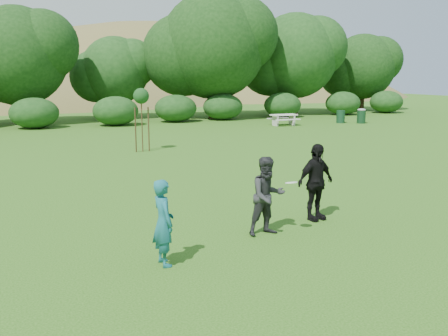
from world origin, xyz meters
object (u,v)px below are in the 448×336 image
(trash_can_near, at_px, (341,117))
(picnic_table, at_px, (284,118))
(trash_can_lidded, at_px, (361,116))
(player_teal, at_px, (163,223))
(player_grey, at_px, (268,196))
(player_black, at_px, (316,182))
(sapling, at_px, (141,98))

(trash_can_near, relative_size, picnic_table, 0.50)
(picnic_table, height_order, trash_can_lidded, trash_can_lidded)
(picnic_table, bearing_deg, player_teal, -125.23)
(player_grey, bearing_deg, player_teal, -165.51)
(player_black, distance_m, picnic_table, 22.35)
(sapling, relative_size, picnic_table, 1.58)
(player_teal, relative_size, sapling, 0.57)
(player_teal, height_order, player_grey, player_grey)
(trash_can_near, bearing_deg, trash_can_lidded, -34.00)
(player_teal, relative_size, player_black, 0.87)
(trash_can_near, xyz_separation_m, sapling, (-16.35, -7.40, 1.97))
(player_teal, distance_m, trash_can_lidded, 28.78)
(trash_can_lidded, bearing_deg, player_black, -131.25)
(player_black, distance_m, trash_can_lidded, 24.94)
(trash_can_near, relative_size, trash_can_lidded, 0.86)
(player_grey, height_order, trash_can_near, player_grey)
(player_black, height_order, sapling, sapling)
(trash_can_near, height_order, sapling, sapling)
(player_black, relative_size, sapling, 0.65)
(player_teal, height_order, player_black, player_black)
(trash_can_near, distance_m, sapling, 18.06)
(player_teal, distance_m, player_grey, 2.70)
(player_black, distance_m, trash_can_near, 24.80)
(player_black, bearing_deg, trash_can_lidded, 36.89)
(player_grey, height_order, player_black, player_black)
(player_teal, bearing_deg, picnic_table, -38.81)
(trash_can_lidded, bearing_deg, trash_can_near, 146.00)
(player_black, bearing_deg, sapling, 83.28)
(picnic_table, bearing_deg, trash_can_near, -1.23)
(player_teal, distance_m, picnic_table, 25.68)
(player_black, bearing_deg, player_grey, -173.17)
(trash_can_lidded, bearing_deg, player_teal, -135.76)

